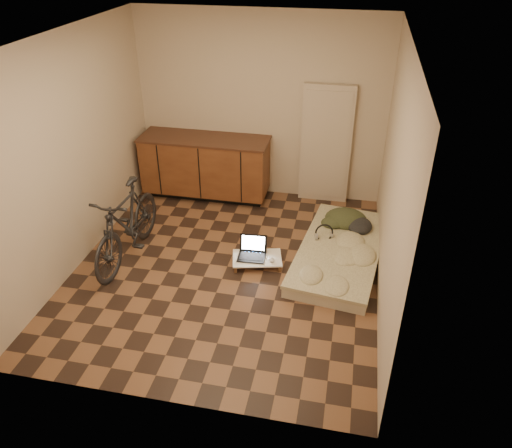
% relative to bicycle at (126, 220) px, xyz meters
% --- Properties ---
extents(room_shell, '(3.50, 4.00, 2.60)m').
position_rel_bicycle_xyz_m(room_shell, '(1.20, 0.04, 0.78)').
color(room_shell, brown).
rests_on(room_shell, ground).
extents(cabinets, '(1.84, 0.62, 0.91)m').
position_rel_bicycle_xyz_m(cabinets, '(0.45, 1.75, -0.05)').
color(cabinets, black).
rests_on(cabinets, ground).
extents(appliance_panel, '(0.70, 0.10, 1.70)m').
position_rel_bicycle_xyz_m(appliance_panel, '(2.15, 1.98, 0.33)').
color(appliance_panel, beige).
rests_on(appliance_panel, ground).
extents(bicycle, '(0.54, 1.63, 1.04)m').
position_rel_bicycle_xyz_m(bicycle, '(0.00, 0.00, 0.00)').
color(bicycle, black).
rests_on(bicycle, ground).
extents(futon, '(1.18, 2.05, 0.17)m').
position_rel_bicycle_xyz_m(futon, '(2.50, 0.49, -0.44)').
color(futon, beige).
rests_on(futon, ground).
extents(clothing_pile, '(0.63, 0.54, 0.23)m').
position_rel_bicycle_xyz_m(clothing_pile, '(2.57, 1.06, -0.24)').
color(clothing_pile, '#313720').
rests_on(clothing_pile, futon).
extents(headphones, '(0.29, 0.28, 0.17)m').
position_rel_bicycle_xyz_m(headphones, '(2.28, 0.64, -0.27)').
color(headphones, black).
rests_on(headphones, futon).
extents(lap_desk, '(0.65, 0.50, 0.10)m').
position_rel_bicycle_xyz_m(lap_desk, '(1.54, 0.16, -0.44)').
color(lap_desk, brown).
rests_on(lap_desk, ground).
extents(laptop, '(0.34, 0.31, 0.22)m').
position_rel_bicycle_xyz_m(laptop, '(1.47, 0.19, -0.37)').
color(laptop, black).
rests_on(laptop, lap_desk).
extents(mouse, '(0.12, 0.13, 0.04)m').
position_rel_bicycle_xyz_m(mouse, '(1.71, 0.12, -0.40)').
color(mouse, silver).
rests_on(mouse, lap_desk).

